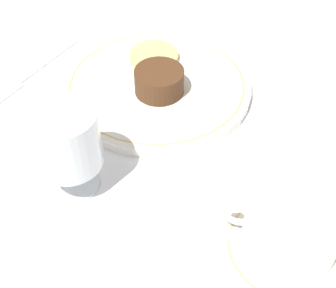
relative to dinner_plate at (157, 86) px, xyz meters
The scene contains 9 objects.
ground_plane 0.03m from the dinner_plate, 69.28° to the left, with size 3.00×3.00×0.00m, color white.
dinner_plate is the anchor object (origin of this frame).
saucer 0.31m from the dinner_plate, 140.61° to the left, with size 0.14×0.14×0.01m.
coffee_cup 0.31m from the dinner_plate, 139.66° to the left, with size 0.12×0.10×0.06m.
spoon 0.27m from the dinner_plate, 135.25° to the left, with size 0.08×0.08×0.00m.
wine_glass 0.21m from the dinner_plate, 84.37° to the left, with size 0.08×0.08×0.11m.
fork 0.20m from the dinner_plate, 13.01° to the left, with size 0.05×0.19×0.01m.
dessert_cake 0.03m from the dinner_plate, 123.85° to the left, with size 0.07×0.07×0.04m.
pineapple_slice 0.06m from the dinner_plate, 61.60° to the right, with size 0.08×0.08×0.01m.
Camera 1 is at (-0.23, 0.47, 0.44)m, focal length 50.00 mm.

